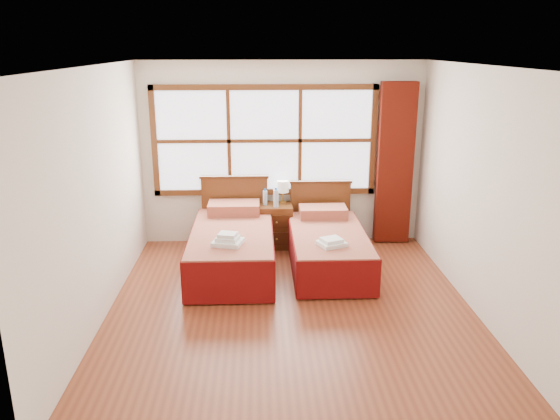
{
  "coord_description": "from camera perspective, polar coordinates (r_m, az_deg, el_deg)",
  "views": [
    {
      "loc": [
        -0.34,
        -5.42,
        2.8
      ],
      "look_at": [
        -0.09,
        0.7,
        0.94
      ],
      "focal_mm": 35.0,
      "sensor_mm": 36.0,
      "label": 1
    }
  ],
  "objects": [
    {
      "name": "wall_left",
      "position": [
        5.87,
        -18.67,
        1.2
      ],
      "size": [
        0.0,
        4.5,
        4.5
      ],
      "primitive_type": "plane",
      "rotation": [
        1.57,
        0.0,
        1.57
      ],
      "color": "silver",
      "rests_on": "floor"
    },
    {
      "name": "bottle_far",
      "position": [
        7.6,
        -0.42,
        1.24
      ],
      "size": [
        0.07,
        0.07,
        0.28
      ],
      "color": "#A6C3D5",
      "rests_on": "nightstand"
    },
    {
      "name": "curtain",
      "position": [
        7.95,
        11.91,
        4.72
      ],
      "size": [
        0.5,
        0.16,
        2.3
      ],
      "primitive_type": "cube",
      "color": "#5A1309",
      "rests_on": "wall_back"
    },
    {
      "name": "bed_left",
      "position": [
        7.08,
        -4.99,
        -3.74
      ],
      "size": [
        1.04,
        2.06,
        1.01
      ],
      "color": "#44210E",
      "rests_on": "floor"
    },
    {
      "name": "wall_right",
      "position": [
        6.09,
        20.37,
        1.6
      ],
      "size": [
        0.0,
        4.5,
        4.5
      ],
      "primitive_type": "plane",
      "rotation": [
        1.57,
        0.0,
        -1.57
      ],
      "color": "silver",
      "rests_on": "floor"
    },
    {
      "name": "ceiling",
      "position": [
        5.44,
        1.33,
        14.81
      ],
      "size": [
        4.5,
        4.5,
        0.0
      ],
      "primitive_type": "plane",
      "rotation": [
        3.14,
        0.0,
        0.0
      ],
      "color": "white",
      "rests_on": "wall_back"
    },
    {
      "name": "wall_back",
      "position": [
        7.83,
        0.22,
        5.87
      ],
      "size": [
        4.0,
        0.0,
        4.0
      ],
      "primitive_type": "plane",
      "rotation": [
        1.57,
        0.0,
        0.0
      ],
      "color": "silver",
      "rests_on": "floor"
    },
    {
      "name": "nightstand",
      "position": [
        7.83,
        -0.41,
        -1.64
      ],
      "size": [
        0.46,
        0.46,
        0.62
      ],
      "color": "#5A2F13",
      "rests_on": "floor"
    },
    {
      "name": "towels_left",
      "position": [
        6.45,
        -5.48,
        -3.13
      ],
      "size": [
        0.4,
        0.37,
        0.14
      ],
      "rotation": [
        0.0,
        0.0,
        -0.26
      ],
      "color": "white",
      "rests_on": "bed_left"
    },
    {
      "name": "bed_right",
      "position": [
        7.14,
        5.01,
        -3.78
      ],
      "size": [
        0.96,
        1.98,
        0.93
      ],
      "color": "#44210E",
      "rests_on": "floor"
    },
    {
      "name": "floor",
      "position": [
        6.11,
        1.16,
        -10.34
      ],
      "size": [
        4.5,
        4.5,
        0.0
      ],
      "primitive_type": "plane",
      "color": "brown",
      "rests_on": "ground"
    },
    {
      "name": "window",
      "position": [
        7.74,
        -1.62,
        7.25
      ],
      "size": [
        3.16,
        0.06,
        1.56
      ],
      "color": "white",
      "rests_on": "wall_back"
    },
    {
      "name": "bottle_near",
      "position": [
        7.7,
        -1.57,
        1.3
      ],
      "size": [
        0.06,
        0.06,
        0.24
      ],
      "color": "#A6C3D5",
      "rests_on": "nightstand"
    },
    {
      "name": "towels_right",
      "position": [
        6.55,
        5.42,
        -3.38
      ],
      "size": [
        0.38,
        0.36,
        0.09
      ],
      "rotation": [
        0.0,
        0.0,
        0.4
      ],
      "color": "white",
      "rests_on": "bed_right"
    },
    {
      "name": "lamp",
      "position": [
        7.79,
        0.3,
        2.4
      ],
      "size": [
        0.17,
        0.17,
        0.32
      ],
      "color": "gold",
      "rests_on": "nightstand"
    }
  ]
}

